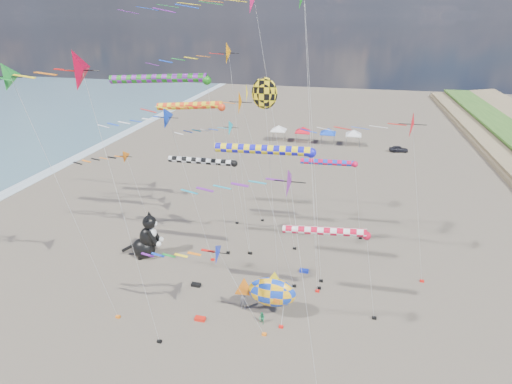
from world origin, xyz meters
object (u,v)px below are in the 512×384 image
Objects in this scene: fish_inflatable at (271,292)px; child_green at (262,318)px; cat_inflatable at (144,235)px; person_adult at (243,301)px; child_blue at (265,301)px; parked_car at (399,149)px.

fish_inflatable is 2.39m from child_green.
cat_inflatable reaches higher than person_adult.
child_blue is (14.06, -4.86, -2.12)m from cat_inflatable.
parked_car is (15.67, 48.77, 0.11)m from child_blue.
child_blue is 51.23m from parked_car.
parked_car is at bearing 106.56° from child_green.
person_adult is at bearing -35.58° from cat_inflatable.
cat_inflatable is 1.50× the size of parked_car.
child_blue is at bearing 128.34° from child_green.
child_green reaches higher than child_blue.
child_green is (14.26, -7.25, -2.03)m from cat_inflatable.
child_blue is at bearing 118.23° from fish_inflatable.
person_adult is 1.71× the size of child_blue.
child_green is at bearing -41.22° from person_adult.
cat_inflatable is 0.96× the size of fish_inflatable.
cat_inflatable is 15.02m from child_blue.
fish_inflatable is 1.56× the size of parked_car.
child_blue is at bearing 22.89° from person_adult.
child_blue is (1.78, 0.95, -0.34)m from person_adult.
parked_car is (14.87, 50.27, -2.12)m from fish_inflatable.
cat_inflatable is 3.17× the size of person_adult.
fish_inflatable is 2.80m from child_blue.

